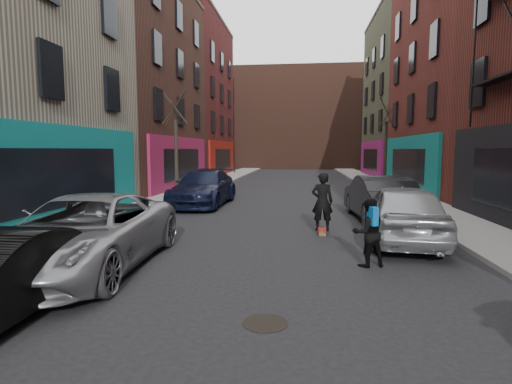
% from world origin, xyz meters
% --- Properties ---
extents(sidewalk_left, '(2.50, 84.00, 0.13)m').
position_xyz_m(sidewalk_left, '(-6.25, 30.00, 0.07)').
color(sidewalk_left, gray).
rests_on(sidewalk_left, ground).
extents(sidewalk_right, '(2.50, 84.00, 0.13)m').
position_xyz_m(sidewalk_right, '(6.25, 30.00, 0.07)').
color(sidewalk_right, gray).
rests_on(sidewalk_right, ground).
extents(buildings_left, '(12.00, 56.00, 16.50)m').
position_xyz_m(buildings_left, '(-13.50, 16.00, 8.25)').
color(buildings_left, '#5C1B1A').
rests_on(buildings_left, ground).
extents(building_far, '(40.00, 10.00, 14.00)m').
position_xyz_m(building_far, '(0.00, 56.00, 7.00)').
color(building_far, '#47281E').
rests_on(building_far, ground).
extents(tree_left_far, '(2.00, 2.00, 6.50)m').
position_xyz_m(tree_left_far, '(-6.20, 18.00, 3.38)').
color(tree_left_far, black).
rests_on(tree_left_far, sidewalk_left).
extents(tree_right_far, '(2.00, 2.00, 6.80)m').
position_xyz_m(tree_right_far, '(6.20, 24.00, 3.53)').
color(tree_right_far, black).
rests_on(tree_right_far, sidewalk_right).
extents(parked_left_far, '(3.00, 6.04, 1.64)m').
position_xyz_m(parked_left_far, '(-4.05, 4.79, 0.82)').
color(parked_left_far, gray).
rests_on(parked_left_far, ground).
extents(parked_left_end, '(2.49, 5.85, 1.68)m').
position_xyz_m(parked_left_end, '(-3.99, 15.22, 0.84)').
color(parked_left_end, black).
rests_on(parked_left_end, ground).
extents(parked_right_far, '(2.49, 5.18, 1.71)m').
position_xyz_m(parked_right_far, '(3.62, 8.37, 0.85)').
color(parked_right_far, '#999DA2').
rests_on(parked_right_far, ground).
extents(parked_right_end, '(2.14, 5.26, 1.70)m').
position_xyz_m(parked_right_end, '(3.62, 12.03, 0.85)').
color(parked_right_end, black).
rests_on(parked_right_end, ground).
extents(skateboard, '(0.22, 0.80, 0.10)m').
position_xyz_m(skateboard, '(1.36, 9.20, 0.05)').
color(skateboard, brown).
rests_on(skateboard, ground).
extents(skateboarder, '(0.68, 0.45, 1.85)m').
position_xyz_m(skateboarder, '(1.36, 9.20, 1.03)').
color(skateboarder, black).
rests_on(skateboarder, skateboard).
extents(pedestrian, '(0.91, 0.80, 1.56)m').
position_xyz_m(pedestrian, '(2.22, 5.70, 0.79)').
color(pedestrian, black).
rests_on(pedestrian, ground).
extents(manhole, '(0.90, 0.90, 0.01)m').
position_xyz_m(manhole, '(0.18, 2.42, 0.01)').
color(manhole, black).
rests_on(manhole, ground).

